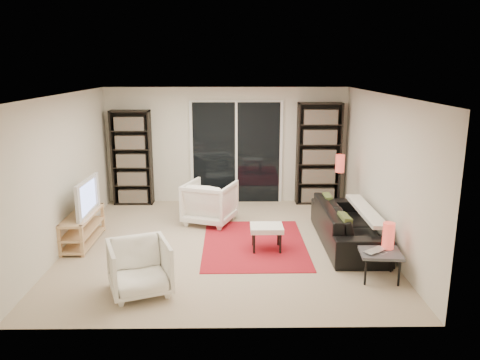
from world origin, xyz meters
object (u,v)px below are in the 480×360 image
bookshelf_left (132,158)px  armchair_back (210,202)px  ottoman (267,229)px  floor_lamp (340,171)px  tv_stand (83,228)px  armchair_front (140,268)px  side_table (380,253)px  sofa (348,224)px  bookshelf_right (319,154)px

bookshelf_left → armchair_back: bearing=-37.0°
bookshelf_left → ottoman: bearing=-44.7°
armchair_back → ottoman: 1.63m
bookshelf_left → floor_lamp: size_ratio=1.60×
tv_stand → armchair_front: 2.15m
side_table → tv_stand: bearing=163.0°
floor_lamp → tv_stand: bearing=-164.2°
armchair_front → sofa: bearing=8.0°
armchair_back → side_table: 3.37m
sofa → side_table: 1.30m
bookshelf_right → armchair_front: bearing=-126.5°
bookshelf_left → tv_stand: bookshelf_left is taller
bookshelf_right → armchair_front: bookshelf_right is taller
bookshelf_left → armchair_front: bookshelf_left is taller
bookshelf_right → floor_lamp: (0.22, -1.00, -0.14)m
sofa → armchair_front: bearing=119.0°
armchair_back → armchair_front: (-0.75, -2.73, -0.05)m
armchair_front → side_table: size_ratio=1.27×
armchair_back → side_table: bearing=155.7°
armchair_front → ottoman: armchair_front is taller
ottoman → floor_lamp: 2.23m
armchair_front → bookshelf_left: bearing=82.0°
armchair_front → side_table: armchair_front is taller
ottoman → tv_stand: bearing=173.7°
bookshelf_right → side_table: 3.68m
bookshelf_right → armchair_back: (-2.19, -1.25, -0.66)m
tv_stand → sofa: 4.31m
floor_lamp → armchair_back: bearing=-174.0°
sofa → side_table: bearing=-174.4°
ottoman → floor_lamp: size_ratio=0.42×
bookshelf_right → ottoman: bookshelf_right is taller
side_table → armchair_back: bearing=135.6°
armchair_front → tv_stand: bearing=105.4°
bookshelf_left → sofa: size_ratio=0.89×
bookshelf_left → bookshelf_right: bookshelf_right is taller
armchair_back → ottoman: (0.95, -1.33, -0.05)m
sofa → armchair_back: armchair_back is taller
bookshelf_left → ottoman: (2.61, -2.58, -0.63)m
floor_lamp → ottoman: bearing=-132.8°
armchair_front → ottoman: bearing=18.7°
floor_lamp → bookshelf_right: bearing=102.5°
armchair_back → ottoman: armchair_back is taller
armchair_back → floor_lamp: 2.48m
tv_stand → side_table: tv_stand is taller
bookshelf_right → ottoman: bearing=-115.7°
bookshelf_left → tv_stand: (-0.36, -2.25, -0.71)m
ottoman → side_table: bearing=-35.2°
armchair_back → armchair_front: armchair_back is taller
ottoman → side_table: 1.79m
armchair_back → floor_lamp: bearing=-154.0°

